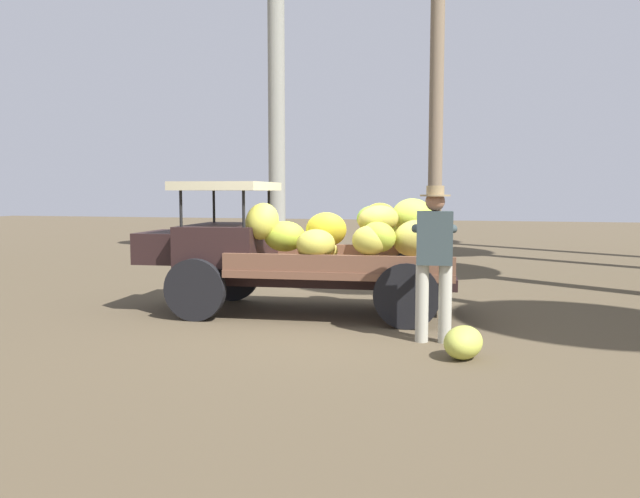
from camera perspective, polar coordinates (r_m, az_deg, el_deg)
The scene contains 4 objects.
ground_plane at distance 8.79m, azimuth -0.94°, elevation -6.10°, with size 60.00×60.00×0.00m, color brown.
truck at distance 8.91m, azimuth -2.09°, elevation 0.29°, with size 4.54×1.98×1.86m.
farmer at distance 7.28m, azimuth 10.27°, elevation -0.40°, with size 0.53×0.47×1.79m.
loose_banana_bunch at distance 6.75m, azimuth 12.79°, elevation -8.22°, with size 0.51×0.38×0.34m, color #B8BF4A.
Camera 1 is at (-2.24, 8.32, 1.73)m, focal length 35.49 mm.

